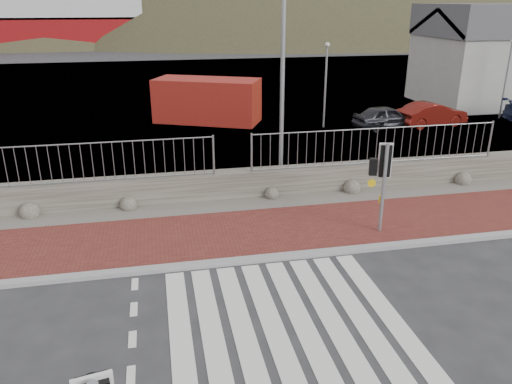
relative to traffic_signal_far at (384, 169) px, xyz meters
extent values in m
plane|color=#28282B|center=(-3.51, -3.90, -1.85)|extent=(220.00, 220.00, 0.00)
cube|color=brown|center=(-3.51, 0.60, -1.81)|extent=(40.00, 3.00, 0.08)
cube|color=gray|center=(-3.51, -0.90, -1.80)|extent=(40.00, 0.25, 0.12)
cube|color=silver|center=(-5.61, -3.90, -1.84)|extent=(0.42, 5.60, 0.01)
cube|color=silver|center=(-5.01, -3.90, -1.84)|extent=(0.42, 5.60, 0.01)
cube|color=silver|center=(-4.41, -3.90, -1.84)|extent=(0.42, 5.60, 0.01)
cube|color=silver|center=(-3.81, -3.90, -1.84)|extent=(0.42, 5.60, 0.01)
cube|color=silver|center=(-3.21, -3.90, -1.84)|extent=(0.42, 5.60, 0.01)
cube|color=silver|center=(-2.61, -3.90, -1.84)|extent=(0.42, 5.60, 0.01)
cube|color=silver|center=(-2.01, -3.90, -1.84)|extent=(0.42, 5.60, 0.01)
cube|color=silver|center=(-1.41, -3.90, -1.84)|extent=(0.42, 5.60, 0.01)
cube|color=#59544C|center=(-3.51, 2.60, -1.82)|extent=(40.00, 1.50, 0.06)
cube|color=#4B473D|center=(-3.51, 3.40, -1.40)|extent=(40.00, 0.60, 0.90)
cylinder|color=gray|center=(-8.31, 3.25, 0.25)|extent=(8.40, 0.04, 0.04)
cylinder|color=gray|center=(-4.11, 3.25, -0.35)|extent=(0.07, 0.07, 1.20)
cylinder|color=gray|center=(1.29, 3.25, 0.25)|extent=(8.40, 0.04, 0.04)
cylinder|color=gray|center=(-2.91, 3.25, -0.35)|extent=(0.07, 0.07, 1.20)
cylinder|color=gray|center=(5.49, 3.25, -0.35)|extent=(0.07, 0.07, 1.20)
cube|color=#4C4C4F|center=(-3.51, 24.00, -1.85)|extent=(120.00, 40.00, 0.50)
cube|color=#3F4C54|center=(-3.51, 59.00, -1.85)|extent=(220.00, 50.00, 0.05)
ellipsoid|color=#30331F|center=(-18.51, 84.00, -21.85)|extent=(106.40, 68.40, 76.00)
ellipsoid|color=#30331F|center=(26.49, 84.00, -27.85)|extent=(140.00, 90.00, 100.00)
ellipsoid|color=#30331F|center=(71.49, 84.00, -21.85)|extent=(112.00, 72.00, 80.00)
cylinder|color=gray|center=(0.03, -0.01, -0.57)|extent=(0.10, 0.10, 2.55)
cube|color=gold|center=(0.03, -0.01, -0.89)|extent=(0.14, 0.10, 0.20)
cube|color=black|center=(0.03, -0.01, 0.20)|extent=(0.41, 0.30, 0.96)
sphere|color=#0CE53F|center=(0.03, -0.01, -0.07)|extent=(0.14, 0.14, 0.14)
cube|color=black|center=(-0.27, 0.07, 0.07)|extent=(0.23, 0.19, 0.46)
cylinder|color=gray|center=(-1.71, 4.20, 2.26)|extent=(0.14, 0.14, 8.20)
cube|color=maroon|center=(-3.09, 14.40, -0.74)|extent=(5.76, 4.24, 2.22)
imported|color=black|center=(5.45, 11.14, -1.28)|extent=(3.48, 1.75, 1.14)
imported|color=#5D120D|center=(7.93, 11.18, -1.25)|extent=(3.80, 1.88, 1.20)
camera|label=1|loc=(-5.77, -11.50, 4.16)|focal=35.00mm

